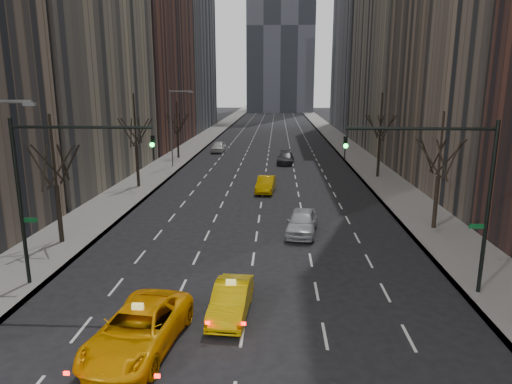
# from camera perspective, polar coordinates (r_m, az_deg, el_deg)

# --- Properties ---
(sidewalk_left) EXTENTS (4.50, 320.00, 0.15)m
(sidewalk_left) POSITION_cam_1_polar(r_m,az_deg,el_deg) (79.98, -7.11, 6.22)
(sidewalk_left) COLOR slate
(sidewalk_left) RESTS_ON ground
(sidewalk_right) EXTENTS (4.50, 320.00, 0.15)m
(sidewalk_right) POSITION_cam_1_polar(r_m,az_deg,el_deg) (79.58, 10.66, 6.06)
(sidewalk_right) COLOR slate
(sidewalk_right) RESTS_ON ground
(bld_left_far) EXTENTS (14.00, 28.00, 44.00)m
(bld_left_far) POSITION_cam_1_polar(r_m,az_deg,el_deg) (78.66, -15.29, 21.80)
(bld_left_far) COLOR brown
(bld_left_far) RESTS_ON ground
(tree_lw_b) EXTENTS (3.36, 3.50, 7.82)m
(tree_lw_b) POSITION_cam_1_polar(r_m,az_deg,el_deg) (30.01, -23.68, 0.77)
(tree_lw_b) COLOR black
(tree_lw_b) RESTS_ON ground
(tree_lw_c) EXTENTS (3.36, 3.50, 8.74)m
(tree_lw_c) POSITION_cam_1_polar(r_m,az_deg,el_deg) (44.64, -14.72, 5.59)
(tree_lw_c) COLOR black
(tree_lw_c) RESTS_ON ground
(tree_lw_d) EXTENTS (3.36, 3.50, 7.36)m
(tree_lw_d) POSITION_cam_1_polar(r_m,az_deg,el_deg) (61.99, -9.78, 7.39)
(tree_lw_d) COLOR black
(tree_lw_d) RESTS_ON ground
(tree_rw_b) EXTENTS (3.36, 3.50, 7.82)m
(tree_rw_b) POSITION_cam_1_polar(r_m,az_deg,el_deg) (32.61, 21.81, 1.85)
(tree_rw_b) COLOR black
(tree_rw_b) RESTS_ON ground
(tree_rw_c) EXTENTS (3.36, 3.50, 8.74)m
(tree_rw_c) POSITION_cam_1_polar(r_m,az_deg,el_deg) (49.73, 15.21, 6.30)
(tree_rw_c) COLOR black
(tree_rw_c) RESTS_ON ground
(traffic_mast_left) EXTENTS (6.69, 0.39, 8.00)m
(traffic_mast_left) POSITION_cam_1_polar(r_m,az_deg,el_deg) (23.13, -24.12, 1.82)
(traffic_mast_left) COLOR black
(traffic_mast_left) RESTS_ON ground
(traffic_mast_right) EXTENTS (6.69, 0.39, 8.00)m
(traffic_mast_right) POSITION_cam_1_polar(r_m,az_deg,el_deg) (22.08, 23.35, 1.39)
(traffic_mast_right) COLOR black
(traffic_mast_right) RESTS_ON ground
(streetlight_far) EXTENTS (2.83, 0.22, 9.00)m
(streetlight_far) POSITION_cam_1_polar(r_m,az_deg,el_deg) (54.76, -10.23, 8.80)
(streetlight_far) COLOR slate
(streetlight_far) RESTS_ON ground
(taxi_suv) EXTENTS (3.39, 6.07, 1.61)m
(taxi_suv) POSITION_cam_1_polar(r_m,az_deg,el_deg) (18.11, -14.49, -16.28)
(taxi_suv) COLOR #FFA905
(taxi_suv) RESTS_ON ground
(taxi_sedan) EXTENTS (1.74, 4.30, 1.39)m
(taxi_sedan) POSITION_cam_1_polar(r_m,az_deg,el_deg) (19.94, -3.13, -13.31)
(taxi_sedan) COLOR #DEAF04
(taxi_sedan) RESTS_ON ground
(silver_sedan_ahead) EXTENTS (2.50, 4.91, 1.60)m
(silver_sedan_ahead) POSITION_cam_1_polar(r_m,az_deg,el_deg) (30.32, 5.75, -3.74)
(silver_sedan_ahead) COLOR #AEB1B6
(silver_sedan_ahead) RESTS_ON ground
(far_taxi) EXTENTS (1.91, 4.48, 1.44)m
(far_taxi) POSITION_cam_1_polar(r_m,az_deg,el_deg) (42.01, 1.25, 0.97)
(far_taxi) COLOR #E1A704
(far_taxi) RESTS_ON ground
(far_suv_grey) EXTENTS (2.34, 5.05, 1.43)m
(far_suv_grey) POSITION_cam_1_polar(r_m,az_deg,el_deg) (57.55, 3.71, 4.26)
(far_suv_grey) COLOR #2E2D32
(far_suv_grey) RESTS_ON ground
(far_car_white) EXTENTS (1.99, 4.62, 1.56)m
(far_car_white) POSITION_cam_1_polar(r_m,az_deg,el_deg) (67.76, -4.70, 5.64)
(far_car_white) COLOR silver
(far_car_white) RESTS_ON ground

